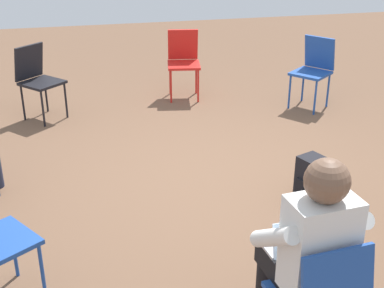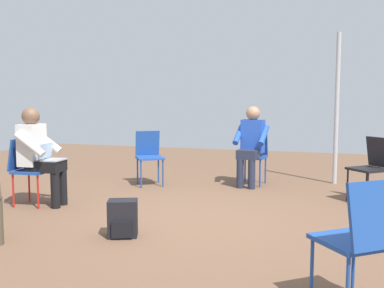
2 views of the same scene
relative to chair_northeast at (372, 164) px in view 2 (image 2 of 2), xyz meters
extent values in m
plane|color=brown|center=(-1.92, -1.55, -0.50)|extent=(14.00, 14.00, 0.00)
cube|color=black|center=(-0.05, -0.05, -0.06)|extent=(0.57, 0.57, 0.03)
cylinder|color=black|center=(-0.07, -0.29, -0.29)|extent=(0.02, 0.02, 0.42)
cylinder|color=black|center=(-0.29, -0.04, -0.29)|extent=(0.02, 0.02, 0.42)
cylinder|color=black|center=(-0.04, 0.19, -0.29)|extent=(0.02, 0.02, 0.42)
cube|color=black|center=(0.09, 0.08, 0.15)|extent=(0.32, 0.34, 0.40)
cube|color=#1E4799|center=(-4.09, -1.53, -0.06)|extent=(0.44, 0.44, 0.03)
cylinder|color=red|center=(-3.94, -1.34, -0.29)|extent=(0.02, 0.02, 0.42)
cylinder|color=red|center=(-3.90, -1.68, -0.29)|extent=(0.02, 0.02, 0.42)
cylinder|color=red|center=(-4.28, -1.38, -0.29)|extent=(0.02, 0.02, 0.42)
cylinder|color=red|center=(-4.24, -1.71, -0.29)|extent=(0.02, 0.02, 0.42)
cube|color=#1E4799|center=(-4.28, -1.55, 0.15)|extent=(0.13, 0.39, 0.40)
cube|color=#1E4799|center=(-1.69, 0.70, -0.06)|extent=(0.44, 0.44, 0.03)
cylinder|color=#1E4799|center=(-1.54, 0.51, -0.29)|extent=(0.02, 0.02, 0.42)
cylinder|color=#1E4799|center=(-1.88, 0.54, -0.29)|extent=(0.02, 0.02, 0.42)
cylinder|color=#1E4799|center=(-1.51, 0.85, -0.29)|extent=(0.02, 0.02, 0.42)
cylinder|color=#1E4799|center=(-1.85, 0.88, -0.29)|extent=(0.02, 0.02, 0.42)
cube|color=#1E4799|center=(-1.67, 0.89, 0.15)|extent=(0.39, 0.13, 0.40)
cube|color=#1E4799|center=(-3.21, 0.12, -0.06)|extent=(0.56, 0.56, 0.03)
cylinder|color=#1E4799|center=(-2.97, 0.07, -0.29)|extent=(0.02, 0.02, 0.42)
cylinder|color=#1E4799|center=(-3.25, -0.12, -0.29)|extent=(0.02, 0.02, 0.42)
cylinder|color=#1E4799|center=(-3.16, 0.35, -0.29)|extent=(0.02, 0.02, 0.42)
cylinder|color=#1E4799|center=(-3.44, 0.16, -0.29)|extent=(0.02, 0.02, 0.42)
cube|color=#1E4799|center=(-3.31, 0.27, 0.15)|extent=(0.37, 0.29, 0.40)
cube|color=#1E4799|center=(-0.37, -3.18, -0.06)|extent=(0.56, 0.56, 0.03)
cylinder|color=#1E4799|center=(-0.61, -3.15, -0.29)|extent=(0.02, 0.02, 0.42)
cylinder|color=#1E4799|center=(-0.35, -2.94, -0.29)|extent=(0.02, 0.02, 0.42)
cube|color=#1E4799|center=(-0.26, -3.32, 0.15)|extent=(0.35, 0.31, 0.40)
cylinder|color=black|center=(-3.75, -1.40, -0.27)|extent=(0.11, 0.11, 0.45)
cylinder|color=black|center=(-3.73, -1.58, -0.27)|extent=(0.11, 0.11, 0.45)
cube|color=black|center=(-3.90, -1.51, 0.01)|extent=(0.45, 0.34, 0.14)
cube|color=silver|center=(-4.09, -1.53, 0.27)|extent=(0.25, 0.36, 0.52)
sphere|color=brown|center=(-4.09, -1.53, 0.63)|extent=(0.22, 0.22, 0.22)
cylinder|color=silver|center=(-4.01, -1.32, 0.30)|extent=(0.40, 0.13, 0.31)
cylinder|color=silver|center=(-3.97, -1.72, 0.30)|extent=(0.40, 0.13, 0.31)
cube|color=#9EA0A5|center=(-3.79, -1.50, 0.09)|extent=(0.25, 0.32, 0.02)
cube|color=#B2D1F2|center=(-3.90, -1.51, 0.20)|extent=(0.08, 0.30, 0.20)
cylinder|color=#23283D|center=(-1.64, 0.33, -0.27)|extent=(0.11, 0.11, 0.45)
cylinder|color=#23283D|center=(-1.82, 0.35, -0.27)|extent=(0.11, 0.11, 0.45)
cube|color=#23283D|center=(-1.71, 0.51, 0.01)|extent=(0.34, 0.45, 0.14)
cube|color=blue|center=(-1.69, 0.70, 0.27)|extent=(0.36, 0.25, 0.52)
sphere|color=#A87A5B|center=(-1.69, 0.70, 0.63)|extent=(0.22, 0.22, 0.22)
cylinder|color=blue|center=(-1.50, 0.58, 0.30)|extent=(0.13, 0.40, 0.31)
cylinder|color=blue|center=(-1.90, 0.62, 0.30)|extent=(0.13, 0.40, 0.31)
cube|color=black|center=(-2.42, -2.32, -0.32)|extent=(0.33, 0.29, 0.36)
cube|color=black|center=(-2.42, -2.32, -0.40)|extent=(0.28, 0.31, 0.16)
cylinder|color=#B2B2B7|center=(-0.45, 1.18, 0.70)|extent=(0.07, 0.07, 2.39)
camera|label=1|loc=(-6.08, -0.44, 1.81)|focal=50.00mm
camera|label=2|loc=(-0.52, -5.97, 0.81)|focal=40.00mm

